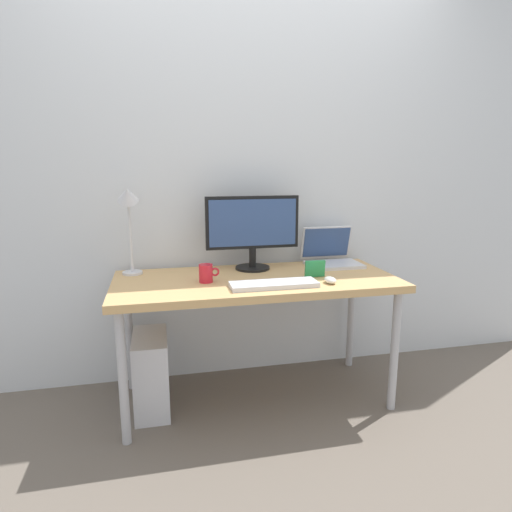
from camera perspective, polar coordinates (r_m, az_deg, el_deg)
The scene contains 11 objects.
ground_plane at distance 2.64m, azimuth 0.00°, elevation -17.93°, with size 6.00×6.00×0.00m, color #665B51.
back_wall at distance 2.67m, azimuth -1.88°, elevation 11.64°, with size 4.40×0.04×2.60m, color silver.
desk at distance 2.38m, azimuth 0.00°, elevation -4.25°, with size 1.51×0.66×0.71m.
monitor at distance 2.51m, azimuth -0.45°, elevation 3.71°, with size 0.54×0.20×0.43m.
laptop at distance 2.71m, azimuth 9.68°, elevation 0.12°, with size 0.32×0.27×0.23m.
desk_lamp at distance 2.45m, azimuth -16.30°, elevation 5.87°, with size 0.11×0.16×0.51m.
keyboard at distance 2.19m, azimuth 2.35°, elevation -3.71°, with size 0.44×0.14×0.02m, color silver.
mouse at distance 2.28m, azimuth 9.66°, elevation -3.11°, with size 0.06×0.09×0.03m, color silver.
coffee_mug at distance 2.28m, azimuth -6.51°, elevation -2.25°, with size 0.11×0.07×0.09m.
photo_frame at distance 2.39m, azimuth 7.69°, elevation -1.63°, with size 0.11×0.02×0.09m, color #268C4C.
computer_tower at distance 2.50m, azimuth -13.50°, elevation -14.60°, with size 0.18×0.36×0.42m, color silver.
Camera 1 is at (-0.50, -2.23, 1.31)m, focal length 30.68 mm.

